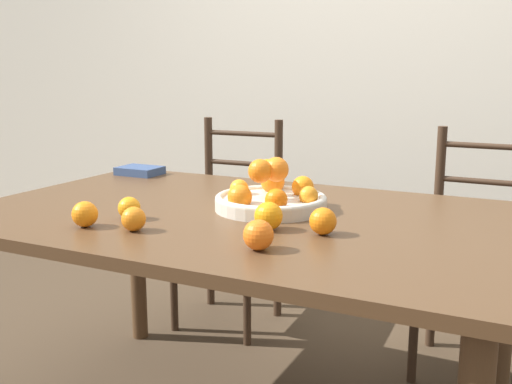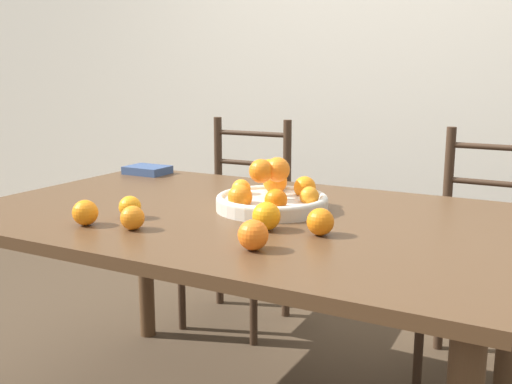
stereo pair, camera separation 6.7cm
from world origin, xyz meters
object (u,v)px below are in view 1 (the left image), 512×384
(orange_loose_2, at_px, (134,219))
(chair_left, at_px, (231,227))
(fruit_bowl, at_px, (271,196))
(book_stack, at_px, (140,171))
(orange_loose_1, at_px, (129,208))
(orange_loose_4, at_px, (323,221))
(orange_loose_5, at_px, (258,235))
(chair_right, at_px, (478,259))
(orange_loose_0, at_px, (85,214))
(orange_loose_3, at_px, (269,216))

(orange_loose_2, xyz_separation_m, chair_left, (-0.33, 1.16, -0.34))
(fruit_bowl, xyz_separation_m, book_stack, (-0.78, 0.35, -0.03))
(orange_loose_1, height_order, orange_loose_4, orange_loose_4)
(orange_loose_1, height_order, orange_loose_5, orange_loose_5)
(orange_loose_2, xyz_separation_m, orange_loose_5, (0.39, -0.01, 0.00))
(chair_right, bearing_deg, orange_loose_4, -107.04)
(orange_loose_1, distance_m, chair_right, 1.42)
(orange_loose_2, height_order, orange_loose_4, orange_loose_4)
(orange_loose_5, height_order, chair_left, chair_left)
(chair_left, height_order, chair_right, same)
(book_stack, bearing_deg, orange_loose_1, -55.18)
(orange_loose_4, bearing_deg, chair_right, 72.07)
(fruit_bowl, distance_m, orange_loose_4, 0.32)
(fruit_bowl, height_order, orange_loose_0, fruit_bowl)
(orange_loose_1, distance_m, orange_loose_5, 0.50)
(orange_loose_1, bearing_deg, orange_loose_4, 9.10)
(orange_loose_2, xyz_separation_m, chair_right, (0.79, 1.16, -0.34))
(book_stack, bearing_deg, orange_loose_5, -39.17)
(fruit_bowl, height_order, orange_loose_3, fruit_bowl)
(orange_loose_5, distance_m, book_stack, 1.20)
(orange_loose_4, bearing_deg, orange_loose_2, -157.88)
(orange_loose_1, relative_size, orange_loose_2, 0.99)
(orange_loose_3, height_order, chair_right, chair_right)
(chair_right, bearing_deg, orange_loose_3, -114.25)
(fruit_bowl, relative_size, orange_loose_0, 4.83)
(fruit_bowl, bearing_deg, orange_loose_3, -66.64)
(orange_loose_1, xyz_separation_m, book_stack, (-0.45, 0.65, -0.02))
(orange_loose_3, xyz_separation_m, chair_right, (0.46, 0.99, -0.34))
(fruit_bowl, relative_size, orange_loose_1, 5.28)
(fruit_bowl, xyz_separation_m, orange_loose_4, (0.25, -0.21, -0.01))
(fruit_bowl, distance_m, orange_loose_0, 0.57)
(orange_loose_5, distance_m, chair_right, 1.28)
(chair_left, xyz_separation_m, chair_right, (1.12, 0.00, 0.00))
(orange_loose_0, xyz_separation_m, orange_loose_1, (0.06, 0.13, -0.00))
(orange_loose_0, relative_size, chair_right, 0.07)
(orange_loose_0, height_order, orange_loose_4, same)
(fruit_bowl, relative_size, orange_loose_2, 5.24)
(fruit_bowl, distance_m, orange_loose_1, 0.44)
(orange_loose_1, bearing_deg, fruit_bowl, 42.56)
(chair_left, bearing_deg, book_stack, -119.85)
(orange_loose_0, xyz_separation_m, chair_left, (-0.18, 1.18, -0.34))
(orange_loose_0, relative_size, book_stack, 0.42)
(chair_right, bearing_deg, orange_loose_1, -129.16)
(book_stack, bearing_deg, orange_loose_2, -53.97)
(orange_loose_0, bearing_deg, orange_loose_4, 19.23)
(orange_loose_0, xyz_separation_m, orange_loose_2, (0.15, 0.03, -0.00))
(fruit_bowl, bearing_deg, orange_loose_1, -137.44)
(chair_right, bearing_deg, book_stack, -162.14)
(orange_loose_0, distance_m, book_stack, 0.87)
(book_stack, bearing_deg, orange_loose_0, -63.01)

